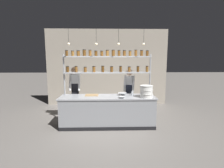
{
  "coord_description": "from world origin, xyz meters",
  "views": [
    {
      "loc": [
        -0.02,
        -5.11,
        2.05
      ],
      "look_at": [
        0.14,
        0.2,
        1.26
      ],
      "focal_mm": 28.0,
      "sensor_mm": 36.0,
      "label": 1
    }
  ],
  "objects_px": {
    "spice_shelf_unit": "(107,65)",
    "serving_cup_front": "(132,94)",
    "prep_bowl_center_front": "(122,94)",
    "chef_center": "(129,90)",
    "chef_left": "(75,89)",
    "container_stack": "(146,91)",
    "cutting_board": "(92,95)",
    "prep_bowl_near_left": "(122,97)"
  },
  "relations": [
    {
      "from": "container_stack",
      "to": "cutting_board",
      "type": "height_order",
      "value": "container_stack"
    },
    {
      "from": "spice_shelf_unit",
      "to": "serving_cup_front",
      "type": "distance_m",
      "value": 1.18
    },
    {
      "from": "prep_bowl_near_left",
      "to": "serving_cup_front",
      "type": "distance_m",
      "value": 0.51
    },
    {
      "from": "cutting_board",
      "to": "prep_bowl_near_left",
      "type": "height_order",
      "value": "prep_bowl_near_left"
    },
    {
      "from": "spice_shelf_unit",
      "to": "cutting_board",
      "type": "xyz_separation_m",
      "value": [
        -0.47,
        -0.19,
        -0.91
      ]
    },
    {
      "from": "chef_center",
      "to": "cutting_board",
      "type": "height_order",
      "value": "chef_center"
    },
    {
      "from": "cutting_board",
      "to": "chef_center",
      "type": "bearing_deg",
      "value": 25.85
    },
    {
      "from": "container_stack",
      "to": "serving_cup_front",
      "type": "relative_size",
      "value": 3.4
    },
    {
      "from": "chef_left",
      "to": "serving_cup_front",
      "type": "bearing_deg",
      "value": -17.2
    },
    {
      "from": "spice_shelf_unit",
      "to": "prep_bowl_center_front",
      "type": "xyz_separation_m",
      "value": [
        0.47,
        -0.18,
        -0.89
      ]
    },
    {
      "from": "chef_center",
      "to": "prep_bowl_near_left",
      "type": "relative_size",
      "value": 8.8
    },
    {
      "from": "spice_shelf_unit",
      "to": "chef_center",
      "type": "xyz_separation_m",
      "value": [
        0.75,
        0.4,
        -0.87
      ]
    },
    {
      "from": "cutting_board",
      "to": "prep_bowl_near_left",
      "type": "xyz_separation_m",
      "value": [
        0.89,
        -0.39,
        0.01
      ]
    },
    {
      "from": "prep_bowl_center_front",
      "to": "serving_cup_front",
      "type": "relative_size",
      "value": 2.47
    },
    {
      "from": "container_stack",
      "to": "prep_bowl_near_left",
      "type": "bearing_deg",
      "value": -175.08
    },
    {
      "from": "spice_shelf_unit",
      "to": "container_stack",
      "type": "xyz_separation_m",
      "value": [
        1.13,
        -0.52,
        -0.75
      ]
    },
    {
      "from": "chef_center",
      "to": "prep_bowl_near_left",
      "type": "bearing_deg",
      "value": -95.5
    },
    {
      "from": "cutting_board",
      "to": "serving_cup_front",
      "type": "height_order",
      "value": "serving_cup_front"
    },
    {
      "from": "chef_left",
      "to": "chef_center",
      "type": "bearing_deg",
      "value": 1.48
    },
    {
      "from": "chef_left",
      "to": "prep_bowl_near_left",
      "type": "height_order",
      "value": "chef_left"
    },
    {
      "from": "prep_bowl_near_left",
      "to": "serving_cup_front",
      "type": "bearing_deg",
      "value": 46.34
    },
    {
      "from": "chef_center",
      "to": "prep_bowl_center_front",
      "type": "bearing_deg",
      "value": -102.41
    },
    {
      "from": "spice_shelf_unit",
      "to": "serving_cup_front",
      "type": "xyz_separation_m",
      "value": [
        0.77,
        -0.21,
        -0.87
      ]
    },
    {
      "from": "prep_bowl_center_front",
      "to": "chef_center",
      "type": "bearing_deg",
      "value": 64.2
    },
    {
      "from": "container_stack",
      "to": "prep_bowl_center_front",
      "type": "xyz_separation_m",
      "value": [
        -0.67,
        0.33,
        -0.14
      ]
    },
    {
      "from": "cutting_board",
      "to": "prep_bowl_near_left",
      "type": "relative_size",
      "value": 2.08
    },
    {
      "from": "chef_left",
      "to": "cutting_board",
      "type": "height_order",
      "value": "chef_left"
    },
    {
      "from": "cutting_board",
      "to": "spice_shelf_unit",
      "type": "bearing_deg",
      "value": 22.15
    },
    {
      "from": "spice_shelf_unit",
      "to": "chef_left",
      "type": "relative_size",
      "value": 1.54
    },
    {
      "from": "serving_cup_front",
      "to": "chef_left",
      "type": "bearing_deg",
      "value": 164.08
    },
    {
      "from": "spice_shelf_unit",
      "to": "chef_center",
      "type": "height_order",
      "value": "spice_shelf_unit"
    },
    {
      "from": "prep_bowl_center_front",
      "to": "spice_shelf_unit",
      "type": "bearing_deg",
      "value": 158.61
    },
    {
      "from": "chef_center",
      "to": "prep_bowl_center_front",
      "type": "height_order",
      "value": "chef_center"
    },
    {
      "from": "spice_shelf_unit",
      "to": "container_stack",
      "type": "bearing_deg",
      "value": -24.5
    },
    {
      "from": "spice_shelf_unit",
      "to": "prep_bowl_near_left",
      "type": "relative_size",
      "value": 14.23
    },
    {
      "from": "cutting_board",
      "to": "serving_cup_front",
      "type": "bearing_deg",
      "value": -0.82
    },
    {
      "from": "prep_bowl_center_front",
      "to": "prep_bowl_near_left",
      "type": "bearing_deg",
      "value": -97.61
    },
    {
      "from": "prep_bowl_near_left",
      "to": "prep_bowl_center_front",
      "type": "distance_m",
      "value": 0.4
    },
    {
      "from": "container_stack",
      "to": "prep_bowl_near_left",
      "type": "relative_size",
      "value": 1.93
    },
    {
      "from": "spice_shelf_unit",
      "to": "container_stack",
      "type": "relative_size",
      "value": 7.36
    },
    {
      "from": "chef_left",
      "to": "container_stack",
      "type": "bearing_deg",
      "value": -21.98
    },
    {
      "from": "spice_shelf_unit",
      "to": "chef_center",
      "type": "relative_size",
      "value": 1.62
    }
  ]
}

